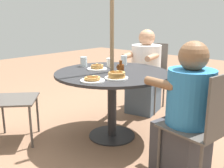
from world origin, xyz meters
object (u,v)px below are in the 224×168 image
at_px(pancake_plate_b, 97,68).
at_px(diner_east, 186,118).
at_px(coffee_cup, 110,63).
at_px(drinking_glass_b, 124,60).
at_px(syrup_bottle, 121,69).
at_px(patio_chair_north, 4,93).
at_px(patio_chair_south, 150,71).
at_px(pancake_plate_a, 93,80).
at_px(pancake_plate_c, 117,76).
at_px(patio_chair_east, 206,122).
at_px(diner_south, 145,76).
at_px(drinking_glass_a, 84,62).
at_px(patio_table, 112,83).

bearing_deg(pancake_plate_b, diner_east, 173.67).
xyz_separation_m(coffee_cup, drinking_glass_b, (-0.03, -0.21, 0.01)).
relative_size(diner_east, syrup_bottle, 8.10).
height_order(patio_chair_north, patio_chair_south, same).
relative_size(pancake_plate_a, pancake_plate_b, 1.00).
distance_m(diner_east, pancake_plate_b, 1.15).
xyz_separation_m(diner_east, drinking_glass_b, (1.08, -0.53, 0.28)).
xyz_separation_m(pancake_plate_a, pancake_plate_b, (0.35, -0.41, 0.00)).
relative_size(pancake_plate_a, pancake_plate_c, 1.00).
bearing_deg(patio_chair_north, diner_east, 64.52).
bearing_deg(coffee_cup, patio_chair_north, 60.46).
bearing_deg(patio_chair_east, diner_south, 59.38).
relative_size(patio_chair_north, patio_chair_east, 1.00).
bearing_deg(patio_chair_north, patio_chair_east, 61.82).
bearing_deg(pancake_plate_b, patio_chair_south, -87.43).
xyz_separation_m(pancake_plate_b, drinking_glass_b, (-0.05, -0.40, 0.04)).
bearing_deg(pancake_plate_c, drinking_glass_b, -56.13).
bearing_deg(pancake_plate_b, drinking_glass_b, -96.62).
distance_m(patio_chair_east, pancake_plate_c, 0.89).
bearing_deg(coffee_cup, pancake_plate_b, 85.56).
xyz_separation_m(patio_chair_north, pancake_plate_a, (-0.90, -0.40, 0.22)).
bearing_deg(diner_south, syrup_bottle, 97.30).
distance_m(pancake_plate_b, coffee_cup, 0.20).
distance_m(coffee_cup, drinking_glass_b, 0.21).
bearing_deg(syrup_bottle, pancake_plate_a, 92.11).
xyz_separation_m(diner_east, syrup_bottle, (0.79, -0.12, 0.27)).
xyz_separation_m(patio_chair_east, pancake_plate_c, (0.86, 0.03, 0.23)).
height_order(diner_east, drinking_glass_a, diner_east).
distance_m(patio_table, pancake_plate_c, 0.35).
distance_m(pancake_plate_a, coffee_cup, 0.69).
height_order(patio_chair_north, diner_east, diner_east).
distance_m(pancake_plate_b, drinking_glass_b, 0.41).
bearing_deg(syrup_bottle, diner_east, 171.08).
xyz_separation_m(pancake_plate_a, drinking_glass_a, (0.59, -0.43, 0.04)).
xyz_separation_m(pancake_plate_c, drinking_glass_b, (0.39, -0.59, 0.03)).
bearing_deg(diner_south, patio_chair_east, 127.56).
height_order(patio_chair_north, pancake_plate_c, patio_chair_north).
relative_size(patio_chair_south, diner_south, 0.82).
distance_m(patio_chair_north, pancake_plate_a, 1.01).
distance_m(pancake_plate_b, pancake_plate_c, 0.48).
height_order(pancake_plate_c, drinking_glass_b, drinking_glass_b).
xyz_separation_m(patio_table, patio_chair_north, (0.75, 0.82, -0.08)).
bearing_deg(drinking_glass_b, patio_chair_east, 156.18).
distance_m(diner_south, pancake_plate_b, 0.96).
relative_size(patio_table, patio_chair_north, 1.30).
relative_size(syrup_bottle, drinking_glass_a, 1.23).
bearing_deg(patio_chair_north, diner_south, 115.03).
height_order(patio_table, pancake_plate_a, pancake_plate_a).
xyz_separation_m(patio_chair_east, pancake_plate_b, (1.30, -0.15, 0.22)).
relative_size(patio_chair_north, drinking_glass_a, 8.22).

